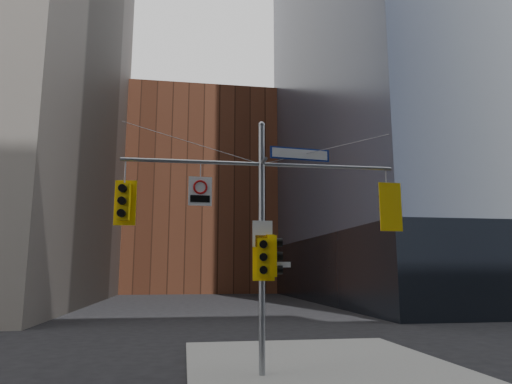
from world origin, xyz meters
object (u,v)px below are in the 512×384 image
object	(u,v)px
traffic_light_pole_side	(273,256)
traffic_light_pole_front	(264,257)
regulatory_sign_arm	(200,190)
signal_assembly	(262,218)
traffic_light_east_arm	(388,208)
traffic_light_west_arm	(124,202)
street_sign_blade	(300,154)

from	to	relation	value
traffic_light_pole_side	traffic_light_pole_front	distance (m)	0.43
traffic_light_pole_front	regulatory_sign_arm	bearing A→B (deg)	-177.88
traffic_light_pole_front	signal_assembly	bearing A→B (deg)	100.29
signal_assembly	traffic_light_pole_front	distance (m)	1.15
traffic_light_east_arm	traffic_light_pole_side	world-z (taller)	traffic_light_east_arm
signal_assembly	traffic_light_west_arm	world-z (taller)	signal_assembly
traffic_light_east_arm	signal_assembly	bearing A→B (deg)	-2.17
street_sign_blade	regulatory_sign_arm	world-z (taller)	street_sign_blade
signal_assembly	street_sign_blade	xyz separation A→B (m)	(1.16, 0.00, 1.93)
signal_assembly	traffic_light_west_arm	xyz separation A→B (m)	(-3.85, 0.01, 0.38)
street_sign_blade	regulatory_sign_arm	size ratio (longest dim) A/B	2.24
traffic_light_pole_front	regulatory_sign_arm	distance (m)	2.59
traffic_light_pole_side	regulatory_sign_arm	size ratio (longest dim) A/B	1.41
traffic_light_west_arm	regulatory_sign_arm	distance (m)	2.12
regulatory_sign_arm	street_sign_blade	bearing A→B (deg)	-3.11
traffic_light_pole_side	traffic_light_pole_front	world-z (taller)	traffic_light_pole_front
traffic_light_west_arm	signal_assembly	bearing A→B (deg)	6.10
traffic_light_west_arm	regulatory_sign_arm	xyz separation A→B (m)	(2.08, -0.03, 0.38)
signal_assembly	traffic_light_pole_side	bearing A→B (deg)	0.52
traffic_light_east_arm	traffic_light_pole_front	xyz separation A→B (m)	(-3.83, -0.27, -1.50)
traffic_light_pole_side	traffic_light_pole_front	bearing A→B (deg)	134.27
traffic_light_pole_side	traffic_light_pole_front	size ratio (longest dim) A/B	0.90
traffic_light_west_arm	traffic_light_pole_front	distance (m)	4.14
traffic_light_pole_side	street_sign_blade	xyz separation A→B (m)	(0.83, 0.00, 3.01)
traffic_light_east_arm	traffic_light_pole_front	bearing A→B (deg)	1.81
traffic_light_pole_side	regulatory_sign_arm	world-z (taller)	regulatory_sign_arm
traffic_light_east_arm	regulatory_sign_arm	distance (m)	5.62
signal_assembly	traffic_light_pole_side	world-z (taller)	signal_assembly
traffic_light_east_arm	street_sign_blade	distance (m)	3.09
traffic_light_east_arm	regulatory_sign_arm	world-z (taller)	regulatory_sign_arm
signal_assembly	traffic_light_pole_front	xyz separation A→B (m)	(0.00, -0.27, -1.12)
traffic_light_west_arm	traffic_light_east_arm	distance (m)	7.68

